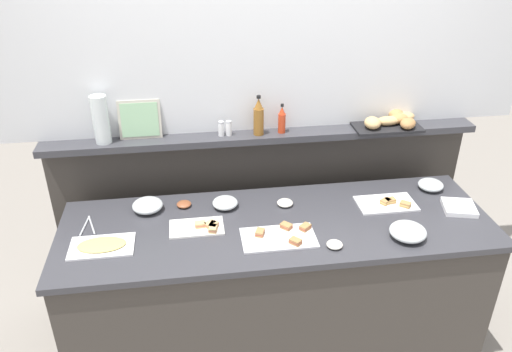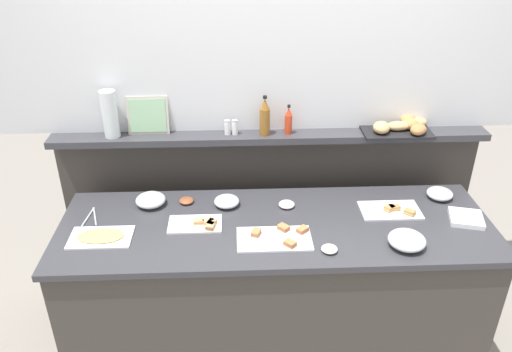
{
  "view_description": "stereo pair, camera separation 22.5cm",
  "coord_description": "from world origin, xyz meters",
  "px_view_note": "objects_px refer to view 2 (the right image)",
  "views": [
    {
      "loc": [
        -0.43,
        -2.21,
        2.41
      ],
      "look_at": [
        -0.1,
        0.1,
        1.14
      ],
      "focal_mm": 35.53,
      "sensor_mm": 36.0,
      "label": 1
    },
    {
      "loc": [
        -0.21,
        -2.23,
        2.41
      ],
      "look_at": [
        -0.1,
        0.1,
        1.14
      ],
      "focal_mm": 35.53,
      "sensor_mm": 36.0,
      "label": 2
    }
  ],
  "objects_px": {
    "sandwich_platter_rear": "(199,224)",
    "glass_bowl_large": "(407,241)",
    "framed_picture": "(148,115)",
    "condiment_bowl_dark": "(287,204)",
    "condiment_bowl_teal": "(329,249)",
    "pepper_shaker": "(235,127)",
    "glass_bowl_small": "(151,200)",
    "bread_basket": "(402,126)",
    "sandwich_platter_front": "(392,210)",
    "napkin_stack": "(466,218)",
    "salt_shaker": "(227,127)",
    "serving_tongs": "(92,216)",
    "vinegar_bottle_amber": "(265,118)",
    "cold_cuts_platter": "(101,237)",
    "glass_bowl_extra": "(440,194)",
    "condiment_bowl_red": "(187,201)",
    "sandwich_platter_side": "(276,238)",
    "water_carafe": "(110,114)",
    "hot_sauce_bottle": "(288,121)",
    "glass_bowl_medium": "(227,202)"
  },
  "relations": [
    {
      "from": "sandwich_platter_rear",
      "to": "glass_bowl_large",
      "type": "xyz_separation_m",
      "value": [
        1.04,
        -0.23,
        0.02
      ]
    },
    {
      "from": "glass_bowl_large",
      "to": "framed_picture",
      "type": "xyz_separation_m",
      "value": [
        -1.34,
        0.74,
        0.39
      ]
    },
    {
      "from": "condiment_bowl_dark",
      "to": "framed_picture",
      "type": "xyz_separation_m",
      "value": [
        -0.78,
        0.34,
        0.41
      ]
    },
    {
      "from": "condiment_bowl_teal",
      "to": "pepper_shaker",
      "type": "bearing_deg",
      "value": 121.85
    },
    {
      "from": "glass_bowl_small",
      "to": "bread_basket",
      "type": "bearing_deg",
      "value": 9.66
    },
    {
      "from": "glass_bowl_small",
      "to": "pepper_shaker",
      "type": "bearing_deg",
      "value": 27.68
    },
    {
      "from": "sandwich_platter_front",
      "to": "condiment_bowl_dark",
      "type": "bearing_deg",
      "value": 172.63
    },
    {
      "from": "glass_bowl_small",
      "to": "condiment_bowl_teal",
      "type": "xyz_separation_m",
      "value": [
        0.93,
        -0.47,
        -0.02
      ]
    },
    {
      "from": "napkin_stack",
      "to": "salt_shaker",
      "type": "bearing_deg",
      "value": 159.15
    },
    {
      "from": "sandwich_platter_rear",
      "to": "serving_tongs",
      "type": "distance_m",
      "value": 0.6
    },
    {
      "from": "glass_bowl_small",
      "to": "vinegar_bottle_amber",
      "type": "relative_size",
      "value": 0.71
    },
    {
      "from": "cold_cuts_platter",
      "to": "framed_picture",
      "type": "height_order",
      "value": "framed_picture"
    },
    {
      "from": "condiment_bowl_teal",
      "to": "framed_picture",
      "type": "xyz_separation_m",
      "value": [
        -0.95,
        0.76,
        0.41
      ]
    },
    {
      "from": "condiment_bowl_dark",
      "to": "vinegar_bottle_amber",
      "type": "xyz_separation_m",
      "value": [
        -0.11,
        0.29,
        0.4
      ]
    },
    {
      "from": "glass_bowl_extra",
      "to": "condiment_bowl_red",
      "type": "height_order",
      "value": "glass_bowl_extra"
    },
    {
      "from": "glass_bowl_small",
      "to": "glass_bowl_extra",
      "type": "bearing_deg",
      "value": 0.11
    },
    {
      "from": "sandwich_platter_rear",
      "to": "sandwich_platter_side",
      "type": "relative_size",
      "value": 0.75
    },
    {
      "from": "sandwich_platter_rear",
      "to": "condiment_bowl_dark",
      "type": "xyz_separation_m",
      "value": [
        0.48,
        0.16,
        0.0
      ]
    },
    {
      "from": "salt_shaker",
      "to": "bread_basket",
      "type": "bearing_deg",
      "value": -0.24
    },
    {
      "from": "sandwich_platter_rear",
      "to": "glass_bowl_extra",
      "type": "relative_size",
      "value": 1.91
    },
    {
      "from": "sandwich_platter_front",
      "to": "cold_cuts_platter",
      "type": "bearing_deg",
      "value": -173.23
    },
    {
      "from": "condiment_bowl_dark",
      "to": "glass_bowl_large",
      "type": "bearing_deg",
      "value": -35.22
    },
    {
      "from": "sandwich_platter_side",
      "to": "cold_cuts_platter",
      "type": "bearing_deg",
      "value": 176.99
    },
    {
      "from": "vinegar_bottle_amber",
      "to": "water_carafe",
      "type": "distance_m",
      "value": 0.88
    },
    {
      "from": "hot_sauce_bottle",
      "to": "water_carafe",
      "type": "relative_size",
      "value": 0.64
    },
    {
      "from": "pepper_shaker",
      "to": "serving_tongs",
      "type": "bearing_deg",
      "value": -155.22
    },
    {
      "from": "sandwich_platter_side",
      "to": "glass_bowl_small",
      "type": "xyz_separation_m",
      "value": [
        -0.68,
        0.36,
        0.02
      ]
    },
    {
      "from": "sandwich_platter_rear",
      "to": "salt_shaker",
      "type": "relative_size",
      "value": 3.24
    },
    {
      "from": "condiment_bowl_red",
      "to": "condiment_bowl_teal",
      "type": "xyz_separation_m",
      "value": [
        0.73,
        -0.49,
        -0.0
      ]
    },
    {
      "from": "sandwich_platter_side",
      "to": "sandwich_platter_rear",
      "type": "bearing_deg",
      "value": 160.47
    },
    {
      "from": "glass_bowl_small",
      "to": "pepper_shaker",
      "type": "distance_m",
      "value": 0.64
    },
    {
      "from": "hot_sauce_bottle",
      "to": "condiment_bowl_red",
      "type": "bearing_deg",
      "value": -158.45
    },
    {
      "from": "glass_bowl_small",
      "to": "condiment_bowl_teal",
      "type": "distance_m",
      "value": 1.04
    },
    {
      "from": "condiment_bowl_red",
      "to": "framed_picture",
      "type": "xyz_separation_m",
      "value": [
        -0.22,
        0.28,
        0.41
      ]
    },
    {
      "from": "hot_sauce_bottle",
      "to": "glass_bowl_medium",
      "type": "bearing_deg",
      "value": -143.02
    },
    {
      "from": "sandwich_platter_side",
      "to": "water_carafe",
      "type": "relative_size",
      "value": 1.38
    },
    {
      "from": "napkin_stack",
      "to": "glass_bowl_extra",
      "type": "bearing_deg",
      "value": 104.33
    },
    {
      "from": "napkin_stack",
      "to": "framed_picture",
      "type": "distance_m",
      "value": 1.85
    },
    {
      "from": "condiment_bowl_dark",
      "to": "bread_basket",
      "type": "height_order",
      "value": "bread_basket"
    },
    {
      "from": "hot_sauce_bottle",
      "to": "framed_picture",
      "type": "relative_size",
      "value": 0.74
    },
    {
      "from": "condiment_bowl_teal",
      "to": "vinegar_bottle_amber",
      "type": "distance_m",
      "value": 0.86
    },
    {
      "from": "glass_bowl_small",
      "to": "salt_shaker",
      "type": "height_order",
      "value": "salt_shaker"
    },
    {
      "from": "salt_shaker",
      "to": "water_carafe",
      "type": "height_order",
      "value": "water_carafe"
    },
    {
      "from": "glass_bowl_small",
      "to": "serving_tongs",
      "type": "xyz_separation_m",
      "value": [
        -0.31,
        -0.11,
        -0.03
      ]
    },
    {
      "from": "napkin_stack",
      "to": "water_carafe",
      "type": "xyz_separation_m",
      "value": [
        -1.93,
        0.48,
        0.44
      ]
    },
    {
      "from": "glass_bowl_large",
      "to": "glass_bowl_medium",
      "type": "xyz_separation_m",
      "value": [
        -0.89,
        0.42,
        -0.01
      ]
    },
    {
      "from": "condiment_bowl_red",
      "to": "condiment_bowl_teal",
      "type": "relative_size",
      "value": 1.01
    },
    {
      "from": "glass_bowl_extra",
      "to": "sandwich_platter_side",
      "type": "bearing_deg",
      "value": -159.6
    },
    {
      "from": "sandwich_platter_rear",
      "to": "sandwich_platter_front",
      "type": "relative_size",
      "value": 0.86
    },
    {
      "from": "pepper_shaker",
      "to": "bread_basket",
      "type": "xyz_separation_m",
      "value": [
        0.98,
        -0.0,
        -0.01
      ]
    }
  ]
}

